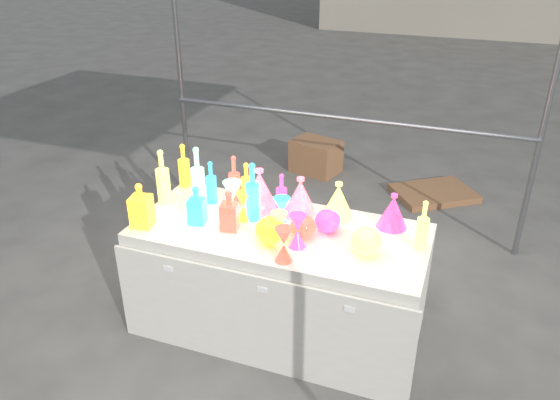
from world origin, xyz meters
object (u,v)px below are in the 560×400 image
(decanter_0, at_px, (141,205))
(display_table, at_px, (279,280))
(hourglass_0, at_px, (284,245))
(cardboard_box_closed, at_px, (316,156))
(bottle_0, at_px, (184,165))
(globe_0, at_px, (271,231))
(lampshade_0, at_px, (260,190))

(decanter_0, bearing_deg, display_table, 6.61)
(decanter_0, height_order, hourglass_0, decanter_0)
(cardboard_box_closed, bearing_deg, bottle_0, -82.94)
(hourglass_0, bearing_deg, globe_0, 131.16)
(lampshade_0, bearing_deg, display_table, -21.68)
(bottle_0, bearing_deg, display_table, -22.92)
(cardboard_box_closed, xyz_separation_m, decanter_0, (-0.29, -2.78, 0.72))
(cardboard_box_closed, xyz_separation_m, globe_0, (0.52, -2.69, 0.65))
(display_table, distance_m, globe_0, 0.48)
(display_table, xyz_separation_m, lampshade_0, (-0.21, 0.20, 0.52))
(globe_0, bearing_deg, display_table, 91.03)
(bottle_0, distance_m, hourglass_0, 1.20)
(display_table, xyz_separation_m, globe_0, (0.00, -0.15, 0.45))
(cardboard_box_closed, distance_m, hourglass_0, 3.00)
(display_table, xyz_separation_m, bottle_0, (-0.85, 0.36, 0.53))
(cardboard_box_closed, bearing_deg, decanter_0, -80.30)
(lampshade_0, bearing_deg, bottle_0, -172.82)
(display_table, height_order, hourglass_0, hourglass_0)
(globe_0, relative_size, lampshade_0, 0.63)
(bottle_0, relative_size, decanter_0, 1.10)
(display_table, height_order, bottle_0, bottle_0)
(decanter_0, bearing_deg, hourglass_0, -14.13)
(display_table, relative_size, hourglass_0, 8.93)
(bottle_0, bearing_deg, cardboard_box_closed, 81.33)
(cardboard_box_closed, bearing_deg, lampshade_0, -66.74)
(bottle_0, height_order, lampshade_0, bottle_0)
(display_table, bearing_deg, decanter_0, -163.29)
(bottle_0, distance_m, globe_0, 1.00)
(hourglass_0, xyz_separation_m, lampshade_0, (-0.35, 0.51, 0.04))
(cardboard_box_closed, height_order, globe_0, globe_0)
(bottle_0, bearing_deg, hourglass_0, -34.10)
(decanter_0, bearing_deg, globe_0, -3.84)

